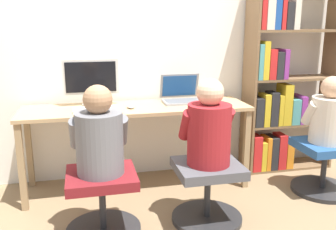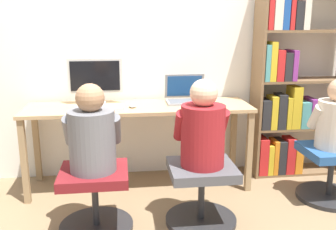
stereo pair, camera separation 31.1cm
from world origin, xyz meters
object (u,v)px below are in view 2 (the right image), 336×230
(office_chair_left, at_px, (95,196))
(person_at_monitor, at_px, (92,134))
(laptop, at_px, (186,96))
(person_at_laptop, at_px, (203,129))
(bookshelf, at_px, (289,90))
(office_chair_right, at_px, (201,191))
(office_chair_side, at_px, (331,170))
(keyboard, at_px, (100,107))
(desktop_monitor, at_px, (95,80))
(person_near_shelf, at_px, (336,119))

(office_chair_left, height_order, person_at_monitor, person_at_monitor)
(laptop, bearing_deg, person_at_laptop, -91.45)
(person_at_laptop, distance_m, bookshelf, 1.31)
(office_chair_left, bearing_deg, office_chair_right, -0.44)
(person_at_laptop, relative_size, office_chair_side, 1.18)
(person_at_monitor, xyz_separation_m, person_at_laptop, (0.78, -0.01, 0.01))
(person_at_laptop, bearing_deg, keyboard, 139.99)
(laptop, height_order, office_chair_right, laptop)
(laptop, xyz_separation_m, keyboard, (-0.77, -0.19, -0.04))
(person_at_laptop, bearing_deg, desktop_monitor, 133.01)
(desktop_monitor, xyz_separation_m, keyboard, (0.04, -0.22, -0.21))
(desktop_monitor, height_order, office_chair_left, desktop_monitor)
(keyboard, relative_size, person_at_laptop, 0.65)
(keyboard, height_order, person_near_shelf, person_near_shelf)
(desktop_monitor, height_order, person_at_monitor, desktop_monitor)
(office_chair_left, height_order, office_chair_right, same)
(person_at_monitor, distance_m, person_near_shelf, 1.96)
(office_chair_left, bearing_deg, person_at_monitor, 90.00)
(desktop_monitor, distance_m, laptop, 0.83)
(keyboard, bearing_deg, office_chair_right, -40.21)
(keyboard, xyz_separation_m, office_chair_side, (1.92, -0.39, -0.51))
(desktop_monitor, distance_m, person_near_shelf, 2.07)
(desktop_monitor, height_order, laptop, desktop_monitor)
(keyboard, distance_m, person_at_monitor, 0.63)
(person_at_monitor, distance_m, person_at_laptop, 0.78)
(office_chair_side, bearing_deg, person_near_shelf, 90.00)
(keyboard, height_order, person_at_monitor, person_at_monitor)
(office_chair_right, xyz_separation_m, bookshelf, (1.01, 0.83, 0.59))
(keyboard, xyz_separation_m, office_chair_left, (-0.02, -0.63, -0.51))
(laptop, relative_size, keyboard, 0.90)
(desktop_monitor, xyz_separation_m, person_at_laptop, (0.79, -0.85, -0.24))
(office_chair_left, bearing_deg, desktop_monitor, 91.12)
(keyboard, distance_m, office_chair_left, 0.81)
(office_chair_side, bearing_deg, office_chair_right, -168.00)
(office_chair_left, distance_m, person_near_shelf, 2.01)
(desktop_monitor, xyz_separation_m, bookshelf, (1.80, -0.03, -0.13))
(office_chair_left, xyz_separation_m, office_chair_right, (0.78, -0.01, 0.00))
(keyboard, bearing_deg, desktop_monitor, 100.24)
(person_at_monitor, bearing_deg, office_chair_right, -0.75)
(desktop_monitor, distance_m, person_at_monitor, 0.88)
(laptop, relative_size, bookshelf, 0.20)
(office_chair_side, relative_size, person_near_shelf, 0.93)
(desktop_monitor, distance_m, office_chair_left, 1.11)
(keyboard, xyz_separation_m, bookshelf, (1.76, 0.19, 0.08))
(office_chair_right, bearing_deg, person_at_monitor, 179.25)
(person_at_monitor, xyz_separation_m, office_chair_side, (1.94, 0.24, -0.46))
(bookshelf, height_order, person_near_shelf, bookshelf)
(person_at_laptop, relative_size, bookshelf, 0.34)
(office_chair_right, height_order, person_at_laptop, person_at_laptop)
(person_at_monitor, relative_size, person_at_laptop, 0.97)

